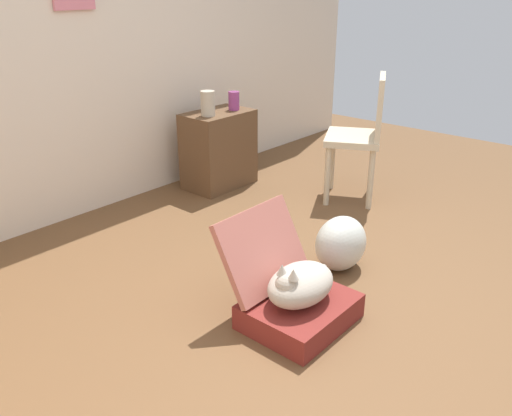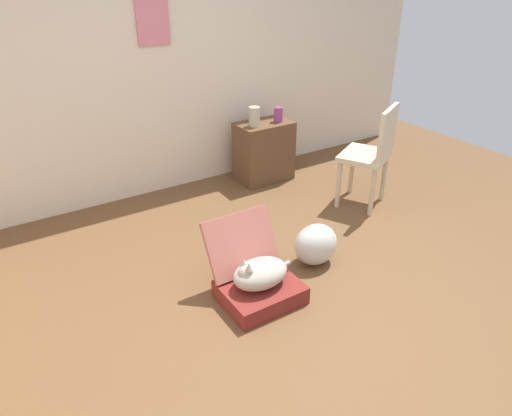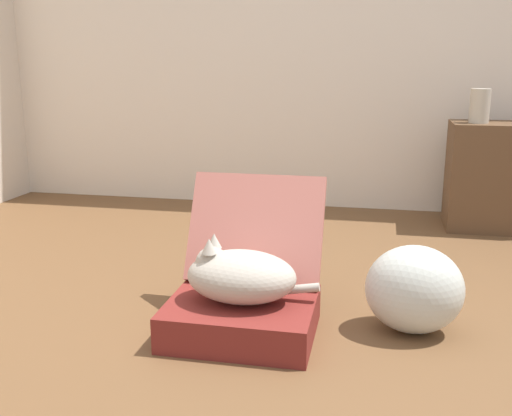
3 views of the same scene
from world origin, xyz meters
name	(u,v)px [view 1 (image 1 of 3)]	position (x,y,z in m)	size (l,w,h in m)	color
ground_plane	(345,312)	(0.00, 0.00, 0.00)	(7.68, 7.68, 0.00)	brown
wall_back	(78,31)	(0.00, 2.26, 1.30)	(6.40, 0.15, 2.60)	beige
suitcase_base	(300,311)	(-0.23, 0.13, 0.07)	(0.53, 0.44, 0.13)	maroon
suitcase_lid	(263,249)	(-0.23, 0.38, 0.34)	(0.53, 0.44, 0.04)	#B26356
cat	(300,284)	(-0.24, 0.13, 0.23)	(0.48, 0.28, 0.24)	#B2A899
plastic_bag_white	(341,243)	(0.38, 0.28, 0.17)	(0.36, 0.28, 0.33)	silver
side_table	(219,149)	(0.93, 1.85, 0.32)	(0.58, 0.37, 0.64)	brown
vase_tall	(208,103)	(0.79, 1.81, 0.73)	(0.11, 0.11, 0.20)	#B7AD99
vase_short	(234,101)	(1.08, 1.80, 0.71)	(0.09, 0.09, 0.15)	#8C387A
chair	(362,132)	(1.44, 0.79, 0.55)	(0.61, 0.58, 0.98)	beige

